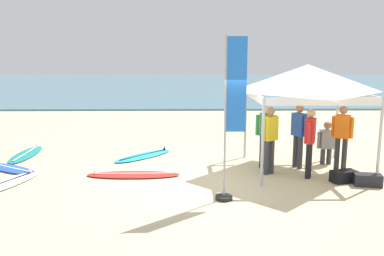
{
  "coord_description": "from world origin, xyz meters",
  "views": [
    {
      "loc": [
        -0.44,
        -9.14,
        3.01
      ],
      "look_at": [
        -0.26,
        1.85,
        1.0
      ],
      "focal_mm": 38.04,
      "sensor_mm": 36.0,
      "label": 1
    }
  ],
  "objects": [
    {
      "name": "person_red",
      "position": [
        2.59,
        0.47,
        0.99
      ],
      "size": [
        0.35,
        0.51,
        1.71
      ],
      "color": "black",
      "rests_on": "ground"
    },
    {
      "name": "gear_bag_by_pole",
      "position": [
        3.78,
        -0.19,
        0.14
      ],
      "size": [
        0.65,
        0.43,
        0.28
      ],
      "primitive_type": "cube",
      "rotation": [
        0.0,
        0.0,
        2.94
      ],
      "color": "#232328",
      "rests_on": "ground"
    },
    {
      "name": "person_orange",
      "position": [
        3.59,
        1.03,
        0.99
      ],
      "size": [
        0.48,
        0.37,
        1.71
      ],
      "color": "#2D2D33",
      "rests_on": "ground"
    },
    {
      "name": "surfboard_blue",
      "position": [
        -5.07,
        1.27,
        0.04
      ],
      "size": [
        1.98,
        1.51,
        0.19
      ],
      "color": "blue",
      "rests_on": "ground"
    },
    {
      "name": "gear_bag_near_tent",
      "position": [
        3.33,
        0.09,
        0.14
      ],
      "size": [
        0.67,
        0.47,
        0.28
      ],
      "primitive_type": "cube",
      "rotation": [
        0.0,
        0.0,
        0.28
      ],
      "color": "black",
      "rests_on": "ground"
    },
    {
      "name": "person_blue",
      "position": [
        2.55,
        1.34,
        0.99
      ],
      "size": [
        0.37,
        0.49,
        1.71
      ],
      "color": "#383842",
      "rests_on": "ground"
    },
    {
      "name": "ground_plane",
      "position": [
        0.0,
        0.0,
        0.0
      ],
      "size": [
        80.0,
        80.0,
        0.0
      ],
      "primitive_type": "plane",
      "color": "beige"
    },
    {
      "name": "person_green",
      "position": [
        1.69,
        1.34,
        0.99
      ],
      "size": [
        0.54,
        0.28,
        1.71
      ],
      "color": "black",
      "rests_on": "ground"
    },
    {
      "name": "banner_flag",
      "position": [
        0.48,
        -1.04,
        1.57
      ],
      "size": [
        0.6,
        0.36,
        3.4
      ],
      "color": "#99999E",
      "rests_on": "ground"
    },
    {
      "name": "surfboard_red",
      "position": [
        -1.75,
        0.66,
        0.04
      ],
      "size": [
        2.32,
        0.63,
        0.19
      ],
      "color": "red",
      "rests_on": "ground"
    },
    {
      "name": "sea",
      "position": [
        0.0,
        30.46,
        0.05
      ],
      "size": [
        80.0,
        36.0,
        0.1
      ],
      "primitive_type": "cube",
      "color": "teal",
      "rests_on": "ground"
    },
    {
      "name": "surfboard_cyan",
      "position": [
        -1.68,
        2.58,
        0.04
      ],
      "size": [
        1.84,
        1.9,
        0.19
      ],
      "color": "#23B2CC",
      "rests_on": "ground"
    },
    {
      "name": "person_yellow",
      "position": [
        1.68,
        0.79,
        0.99
      ],
      "size": [
        0.48,
        0.38,
        1.71
      ],
      "color": "#383842",
      "rests_on": "ground"
    },
    {
      "name": "person_grey",
      "position": [
        3.44,
        1.69,
        0.66
      ],
      "size": [
        0.55,
        0.25,
        1.2
      ],
      "color": "#383842",
      "rests_on": "ground"
    },
    {
      "name": "surfboard_teal",
      "position": [
        -5.24,
        2.83,
        0.04
      ],
      "size": [
        0.59,
        2.16,
        0.19
      ],
      "color": "#19847F",
      "rests_on": "ground"
    },
    {
      "name": "canopy_tent",
      "position": [
        2.65,
        1.16,
        2.39
      ],
      "size": [
        2.8,
        2.8,
        2.75
      ],
      "color": "#B7B7BC",
      "rests_on": "ground"
    }
  ]
}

